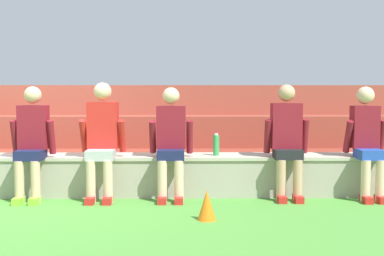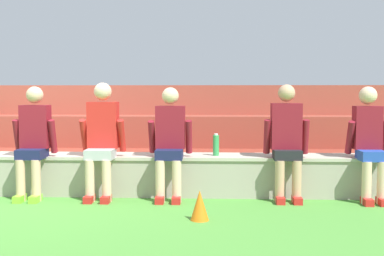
% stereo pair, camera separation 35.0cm
% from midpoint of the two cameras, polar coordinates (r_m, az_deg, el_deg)
% --- Properties ---
extents(ground_plane, '(80.00, 80.00, 0.00)m').
position_cam_midpoint_polar(ground_plane, '(6.53, -21.82, -7.66)').
color(ground_plane, '#4C9338').
extents(stone_seating_wall, '(9.62, 0.56, 0.51)m').
position_cam_midpoint_polar(stone_seating_wall, '(6.72, -21.09, -4.98)').
color(stone_seating_wall, '#A8A08E').
rests_on(stone_seating_wall, ground).
extents(brick_bleachers, '(12.84, 1.74, 1.42)m').
position_cam_midpoint_polar(brick_bleachers, '(8.11, -17.44, -1.37)').
color(brick_bleachers, maroon).
rests_on(brick_bleachers, ground).
extents(person_far_left, '(0.53, 0.53, 1.38)m').
position_cam_midpoint_polar(person_far_left, '(6.29, -19.60, -1.30)').
color(person_far_left, '#DBAD89').
rests_on(person_far_left, ground).
extents(person_left_of_center, '(0.55, 0.57, 1.42)m').
position_cam_midpoint_polar(person_left_of_center, '(6.11, -12.01, -1.02)').
color(person_left_of_center, beige).
rests_on(person_left_of_center, ground).
extents(person_center, '(0.54, 0.56, 1.36)m').
position_cam_midpoint_polar(person_center, '(6.00, -4.12, -1.35)').
color(person_center, beige).
rests_on(person_center, ground).
extents(person_right_of_center, '(0.54, 0.48, 1.40)m').
position_cam_midpoint_polar(person_right_of_center, '(6.08, 9.33, -1.13)').
color(person_right_of_center, tan).
rests_on(person_right_of_center, ground).
extents(person_far_right, '(0.50, 0.57, 1.38)m').
position_cam_midpoint_polar(person_far_right, '(6.33, 18.15, -1.22)').
color(person_far_right, beige).
rests_on(person_far_right, ground).
extents(water_bottle_center_gap, '(0.08, 0.08, 0.28)m').
position_cam_midpoint_polar(water_bottle_center_gap, '(6.22, 1.20, -1.98)').
color(water_bottle_center_gap, green).
rests_on(water_bottle_center_gap, stone_seating_wall).
extents(sports_cone, '(0.19, 0.19, 0.31)m').
position_cam_midpoint_polar(sports_cone, '(5.07, -0.28, -8.94)').
color(sports_cone, orange).
rests_on(sports_cone, ground).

